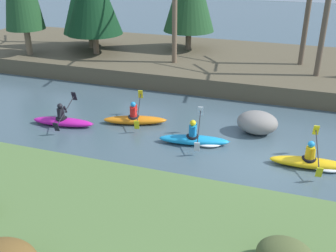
% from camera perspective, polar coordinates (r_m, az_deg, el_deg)
% --- Properties ---
extents(ground_plane, '(90.00, 90.00, 0.00)m').
position_cam_1_polar(ground_plane, '(14.36, 13.98, -5.30)').
color(ground_plane, '#425660').
extents(riverbank_far, '(44.00, 9.34, 0.90)m').
position_cam_1_polar(riverbank_far, '(23.91, 16.71, 7.85)').
color(riverbank_far, brown).
rests_on(riverbank_far, ground).
extents(bare_tree_mid_upstream, '(3.82, 3.77, 6.95)m').
position_cam_1_polar(bare_tree_mid_upstream, '(22.13, 1.11, 17.45)').
color(bare_tree_mid_upstream, brown).
rests_on(bare_tree_mid_upstream, riverbank_far).
extents(bare_tree_mid_downstream, '(3.12, 3.09, 5.63)m').
position_cam_1_polar(bare_tree_mid_downstream, '(23.05, 19.60, 14.83)').
color(bare_tree_mid_downstream, brown).
rests_on(bare_tree_mid_downstream, riverbank_far).
extents(bare_tree_downstream, '(3.64, 3.60, 6.61)m').
position_cam_1_polar(bare_tree_downstream, '(21.13, 22.06, 14.93)').
color(bare_tree_downstream, brown).
rests_on(bare_tree_downstream, riverbank_far).
extents(kayaker_lead, '(2.79, 2.07, 1.20)m').
position_cam_1_polar(kayaker_lead, '(14.51, 20.34, -4.99)').
color(kayaker_lead, yellow).
rests_on(kayaker_lead, ground).
extents(kayaker_middle, '(2.79, 2.06, 1.20)m').
position_cam_1_polar(kayaker_middle, '(15.19, 4.20, -1.96)').
color(kayaker_middle, '#1993D6').
rests_on(kayaker_middle, ground).
extents(kayaker_trailing, '(2.76, 2.03, 1.20)m').
position_cam_1_polar(kayaker_trailing, '(16.92, -4.75, 1.03)').
color(kayaker_trailing, orange).
rests_on(kayaker_trailing, ground).
extents(kayaker_far_back, '(2.80, 2.07, 1.20)m').
position_cam_1_polar(kayaker_far_back, '(17.27, -14.95, 0.74)').
color(kayaker_far_back, '#C61999').
rests_on(kayaker_far_back, ground).
extents(boulder_midstream, '(1.64, 1.29, 0.93)m').
position_cam_1_polar(boulder_midstream, '(16.35, 12.83, 0.50)').
color(boulder_midstream, gray).
rests_on(boulder_midstream, ground).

